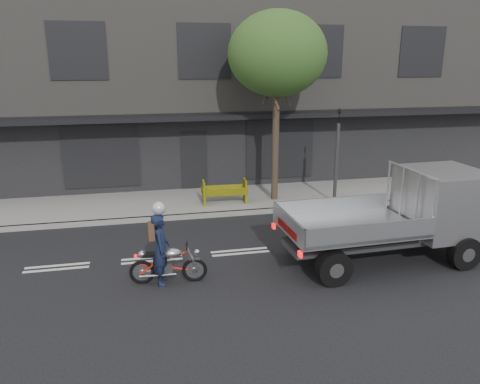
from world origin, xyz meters
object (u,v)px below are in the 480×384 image
(flatbed_ute, at_px, (426,206))
(rider, at_px, (161,249))
(traffic_light_pole, at_px, (336,161))
(motorcycle, at_px, (168,263))
(construction_barrier, at_px, (226,193))
(street_tree, at_px, (277,54))

(flatbed_ute, bearing_deg, rider, 178.72)
(traffic_light_pole, xyz_separation_m, flatbed_ute, (0.54, -4.64, -0.25))
(traffic_light_pole, xyz_separation_m, motorcycle, (-6.25, -4.75, -1.16))
(flatbed_ute, bearing_deg, construction_barrier, 128.74)
(traffic_light_pole, distance_m, construction_barrier, 4.06)
(street_tree, bearing_deg, construction_barrier, -168.60)
(rider, xyz_separation_m, flatbed_ute, (6.94, 0.12, 0.54))
(traffic_light_pole, xyz_separation_m, construction_barrier, (-3.89, 0.47, -1.05))
(motorcycle, distance_m, flatbed_ute, 6.85)
(flatbed_ute, bearing_deg, traffic_light_pole, 94.41)
(motorcycle, height_order, construction_barrier, construction_barrier)
(street_tree, distance_m, rider, 8.38)
(street_tree, xyz_separation_m, construction_barrier, (-1.89, -0.38, -4.68))
(rider, relative_size, flatbed_ute, 0.32)
(traffic_light_pole, bearing_deg, rider, -143.39)
(street_tree, relative_size, motorcycle, 3.66)
(rider, xyz_separation_m, construction_barrier, (2.50, 5.22, -0.27))
(flatbed_ute, bearing_deg, street_tree, 112.60)
(traffic_light_pole, height_order, motorcycle, traffic_light_pole)
(rider, height_order, construction_barrier, rider)
(traffic_light_pole, bearing_deg, construction_barrier, 173.15)
(flatbed_ute, height_order, construction_barrier, flatbed_ute)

